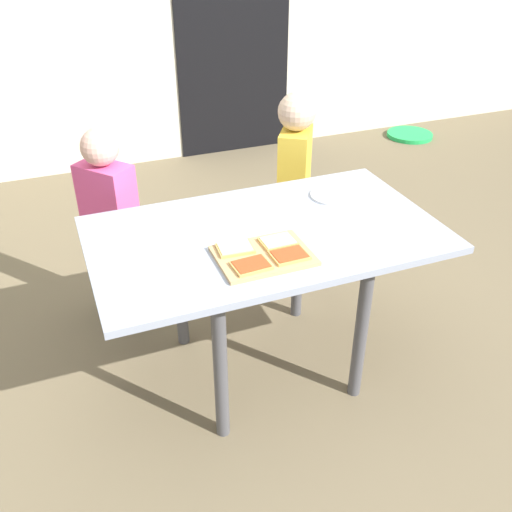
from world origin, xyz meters
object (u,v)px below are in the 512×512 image
child_left (110,216)px  garden_hose_coil (410,135)px  child_right (294,174)px  pizza_slice_near_left (251,265)px  dining_table (265,249)px  pizza_slice_far_left (235,248)px  plate_white_right (333,195)px  pizza_slice_near_right (289,255)px  cutting_board (264,256)px  pizza_slice_far_right (278,241)px

child_left → garden_hose_coil: child_left is taller
child_right → pizza_slice_near_left: bearing=-122.9°
dining_table → pizza_slice_near_left: (-0.15, -0.23, 0.10)m
pizza_slice_far_left → pizza_slice_near_left: same height
pizza_slice_near_left → child_left: size_ratio=0.14×
dining_table → plate_white_right: plate_white_right is taller
pizza_slice_near_left → dining_table: bearing=57.7°
pizza_slice_near_right → child_right: child_right is taller
cutting_board → garden_hose_coil: size_ratio=0.85×
pizza_slice_near_left → plate_white_right: (0.53, 0.41, -0.02)m
pizza_slice_far_right → garden_hose_coil: bearing=45.7°
child_right → garden_hose_coil: bearing=40.0°
pizza_slice_near_right → child_left: 0.99m
pizza_slice_near_left → child_right: child_right is taller
pizza_slice_near_left → garden_hose_coil: (2.43, 2.45, -0.69)m
plate_white_right → child_right: size_ratio=0.19×
child_left → pizza_slice_near_right: bearing=-59.0°
garden_hose_coil → pizza_slice_near_left: bearing=-134.8°
pizza_slice_near_left → child_left: 0.94m
cutting_board → pizza_slice_near_left: size_ratio=2.52×
pizza_slice_near_right → child_left: (-0.50, 0.84, -0.16)m
pizza_slice_near_right → pizza_slice_near_left: 0.15m
pizza_slice_near_right → plate_white_right: pizza_slice_near_right is taller
dining_table → garden_hose_coil: 3.24m
dining_table → pizza_slice_near_left: 0.29m
pizza_slice_far_right → child_left: (-0.51, 0.74, -0.16)m
dining_table → pizza_slice_far_right: bearing=-89.4°
plate_white_right → child_left: bearing=153.5°
dining_table → plate_white_right: bearing=24.4°
pizza_slice_near_right → garden_hose_coil: bearing=46.8°
pizza_slice_far_right → garden_hose_coil: pizza_slice_far_right is taller
plate_white_right → pizza_slice_far_left: bearing=-152.6°
dining_table → pizza_slice_far_left: (-0.16, -0.11, 0.10)m
cutting_board → child_right: size_ratio=0.33×
dining_table → pizza_slice_far_left: bearing=-146.1°
garden_hose_coil → child_left: bearing=-150.2°
garden_hose_coil → plate_white_right: bearing=-133.0°
dining_table → pizza_slice_near_right: size_ratio=10.40×
dining_table → pizza_slice_far_right: 0.16m
pizza_slice_near_left → child_left: child_left is taller
dining_table → child_left: child_left is taller
pizza_slice_far_right → pizza_slice_far_left: bearing=175.6°
plate_white_right → child_left: (-0.89, 0.44, -0.15)m
cutting_board → plate_white_right: cutting_board is taller
cutting_board → pizza_slice_far_left: (-0.08, 0.06, 0.01)m
cutting_board → child_left: bearing=118.5°
dining_table → pizza_slice_near_right: 0.24m
pizza_slice_far_left → child_right: bearing=52.4°
cutting_board → child_left: child_left is taller
dining_table → cutting_board: size_ratio=4.01×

